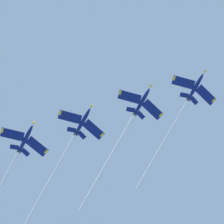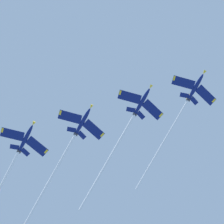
{
  "view_description": "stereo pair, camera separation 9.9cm",
  "coord_description": "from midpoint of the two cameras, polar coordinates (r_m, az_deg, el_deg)",
  "views": [
    {
      "loc": [
        -37.29,
        -23.42,
        1.71
      ],
      "look_at": [
        8.28,
        15.44,
        167.25
      ],
      "focal_mm": 71.79,
      "sensor_mm": 36.0,
      "label": 1
    },
    {
      "loc": [
        -37.35,
        -23.34,
        1.71
      ],
      "look_at": [
        8.28,
        15.44,
        167.25
      ],
      "focal_mm": 71.79,
      "sensor_mm": 36.0,
      "label": 2
    }
  ],
  "objects": [
    {
      "name": "jet_lead",
      "position": [
        181.23,
        9.2,
        0.7
      ],
      "size": [
        25.98,
        51.8,
        11.2
      ],
      "color": "navy"
    },
    {
      "name": "jet_third",
      "position": [
        178.75,
        -5.91,
        -5.11
      ],
      "size": [
        26.86,
        54.95,
        12.72
      ],
      "color": "navy"
    },
    {
      "name": "jet_second",
      "position": [
        178.16,
        1.75,
        -2.36
      ],
      "size": [
        26.88,
        54.86,
        12.01
      ],
      "color": "navy"
    },
    {
      "name": "jet_fourth",
      "position": [
        182.12,
        -13.0,
        -7.39
      ],
      "size": [
        27.57,
        53.73,
        12.4
      ],
      "color": "navy"
    }
  ]
}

